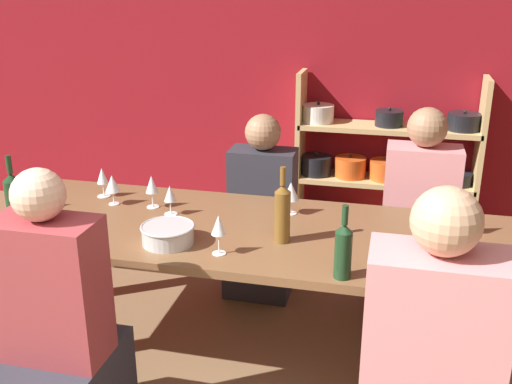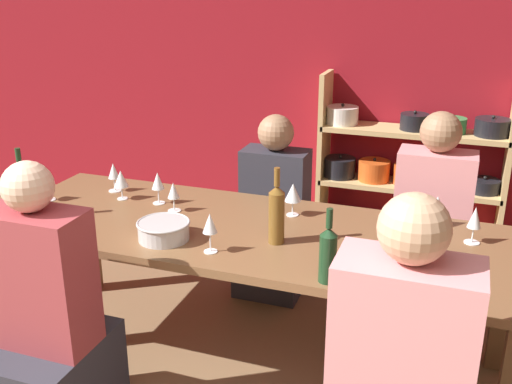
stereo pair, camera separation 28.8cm
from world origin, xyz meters
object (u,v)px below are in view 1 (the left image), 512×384
Objects in this scene: mixing_bowl at (168,233)px; wine_bottle_amber at (282,212)px; wine_glass_empty_b at (170,195)px; wine_glass_empty_d at (41,217)px; wine_glass_white_a at (432,199)px; person_far_a at (263,226)px; wine_glass_red_d at (152,186)px; person_far_b at (416,237)px; wine_bottle_dark at (343,250)px; person_near_a at (59,355)px; wine_glass_empty_c at (291,192)px; wine_glass_red_a at (112,184)px; wine_glass_empty_e at (219,226)px; shelf_unit at (379,168)px; wine_glass_red_b at (102,177)px; wine_glass_empty_a at (35,189)px; wine_glass_red_e at (472,211)px; wine_bottle_green at (14,200)px; dining_table at (251,244)px; wine_glass_red_c at (432,239)px.

mixing_bowl is 0.52m from wine_bottle_amber.
wine_glass_empty_b and wine_glass_empty_d have the same top height.
person_far_a is (-0.96, 0.47, -0.43)m from wine_glass_white_a.
wine_glass_red_d is 0.90m from person_far_a.
person_far_b is at bearing 177.94° from person_far_a.
person_near_a reaches higher than wine_bottle_dark.
wine_glass_empty_c is 1.18m from wine_glass_empty_d.
wine_glass_empty_d reaches higher than mixing_bowl.
wine_glass_red_a is 0.84m from wine_glass_empty_e.
shelf_unit is 1.06m from person_far_b.
wine_glass_empty_a is at bearing -136.53° from wine_glass_red_b.
person_far_b is at bearing 50.81° from wine_glass_empty_e.
wine_glass_red_e is at bearing 109.20° from person_far_b.
shelf_unit is 1.64m from wine_glass_empty_c.
wine_glass_red_e is 1.90m from person_near_a.
mixing_bowl is at bearing 42.03° from person_far_b.
person_far_a is at bearing 153.88° from wine_glass_white_a.
mixing_bowl is 0.75m from wine_glass_red_b.
person_far_a reaches higher than wine_glass_empty_c.
person_far_a is at bearing 44.95° from wine_glass_red_a.
wine_glass_red_a is 0.95× the size of wine_glass_empty_c.
wine_glass_empty_d is 0.12× the size of person_near_a.
wine_glass_red_a is 0.14× the size of person_far_a.
wine_glass_white_a is at bearing 63.12° from wine_bottle_dark.
wine_bottle_green is 1.16× the size of wine_bottle_dark.
wine_glass_empty_d is 1.01× the size of wine_glass_white_a.
wine_glass_empty_b is (-0.97, -1.71, 0.32)m from shelf_unit.
mixing_bowl is 0.27m from wine_glass_empty_e.
wine_bottle_green reaches higher than wine_bottle_amber.
dining_table is 7.08× the size of wine_bottle_green.
wine_glass_red_c is at bearing 132.53° from person_far_a.
wine_glass_red_a is 1.02m from person_far_a.
dining_table is 0.48m from wine_glass_empty_b.
wine_glass_empty_d is at bearing 32.94° from person_far_b.
wine_glass_red_a is at bearing 169.45° from wine_glass_empty_b.
wine_bottle_dark is (1.56, -0.15, -0.02)m from wine_bottle_green.
wine_bottle_green is at bearing 133.47° from person_near_a.
wine_glass_white_a reaches higher than dining_table.
wine_bottle_amber is at bearing -19.53° from wine_glass_red_d.
person_near_a is at bearing -78.75° from wine_glass_red_a.
wine_glass_empty_d reaches higher than dining_table.
wine_glass_empty_b is at bearing -165.75° from wine_glass_empty_c.
dining_table is 1.13m from person_far_b.
wine_glass_red_d is at bearing 1.92° from wine_glass_red_a.
wine_glass_empty_c is at bearing 6.21° from wine_glass_red_d.
shelf_unit is 8.24× the size of wine_glass_red_a.
wine_glass_red_c is (0.88, 0.08, -0.00)m from wine_glass_empty_e.
wine_bottle_amber is (-0.36, -1.90, 0.36)m from shelf_unit.
wine_bottle_dark is at bearing -9.54° from wine_glass_empty_e.
wine_glass_empty_d is at bearing -53.52° from wine_glass_empty_a.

